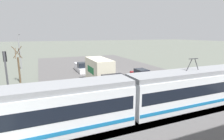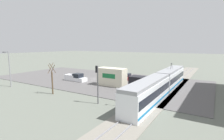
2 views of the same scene
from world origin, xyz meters
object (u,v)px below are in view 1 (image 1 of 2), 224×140
no_parking_sign (13,102)px  traffic_light_pole (6,72)px  light_rail_tram (129,98)px  pickup_truck (82,68)px  box_truck (102,75)px  sedan_car_0 (141,75)px  street_lamp_near_crossing (19,48)px  street_tree (19,66)px

no_parking_sign → traffic_light_pole: bearing=-77.2°
light_rail_tram → pickup_truck: (-0.64, -19.87, -1.04)m
box_truck → sedan_car_0: size_ratio=2.36×
street_lamp_near_crossing → pickup_truck: bearing=145.1°
street_tree → traffic_light_pole: bearing=89.5°
pickup_truck → no_parking_sign: size_ratio=2.16×
pickup_truck → street_tree: (10.05, 4.09, 1.67)m
pickup_truck → street_lamp_near_crossing: size_ratio=0.78×
light_rail_tram → sedan_car_0: bearing=-126.3°
light_rail_tram → pickup_truck: size_ratio=4.81×
light_rail_tram → box_truck: light_rail_tram is taller
pickup_truck → traffic_light_pole: 17.11m
pickup_truck → traffic_light_pole: size_ratio=1.02×
traffic_light_pole → street_tree: size_ratio=1.02×
pickup_truck → street_tree: street_tree is taller
pickup_truck → street_tree: bearing=22.1°
light_rail_tram → sedan_car_0: (-7.89, -10.73, -1.07)m
sedan_car_0 → traffic_light_pole: bearing=-165.9°
box_truck → pickup_truck: size_ratio=1.81×
box_truck → no_parking_sign: size_ratio=3.93×
pickup_truck → street_lamp_near_crossing: (10.80, -7.53, 3.37)m
box_truck → traffic_light_pole: (10.30, 2.56, 1.75)m
street_lamp_near_crossing → no_parking_sign: bearing=93.1°
box_truck → sedan_car_0: bearing=-165.6°
pickup_truck → traffic_light_pole: traffic_light_pole is taller
no_parking_sign → street_tree: bearing=-87.4°
street_lamp_near_crossing → traffic_light_pole: bearing=91.8°
sedan_car_0 → street_lamp_near_crossing: 24.80m
pickup_truck → no_parking_sign: (9.49, 16.33, 0.79)m
box_truck → street_tree: (10.22, -6.86, 0.68)m
pickup_truck → box_truck: bearing=90.9°
light_rail_tram → sedan_car_0: size_ratio=6.25×
traffic_light_pole → street_tree: (-0.08, -9.42, -1.08)m
sedan_car_0 → no_parking_sign: no_parking_sign is taller
box_truck → pickup_truck: 11.00m
box_truck → traffic_light_pole: 10.75m
box_truck → no_parking_sign: box_truck is taller
light_rail_tram → traffic_light_pole: 11.54m
light_rail_tram → traffic_light_pole: traffic_light_pole is taller
light_rail_tram → pickup_truck: bearing=-91.9°
traffic_light_pole → street_lamp_near_crossing: size_ratio=0.77×
light_rail_tram → street_lamp_near_crossing: 29.31m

